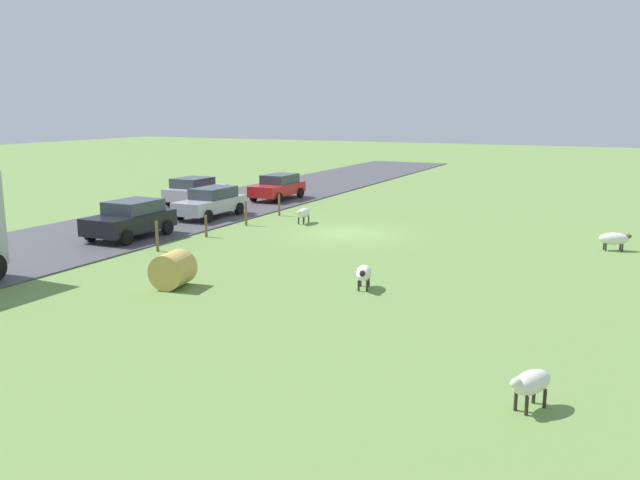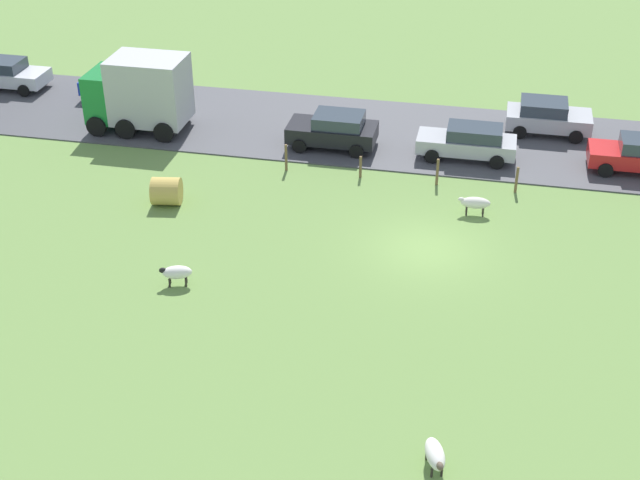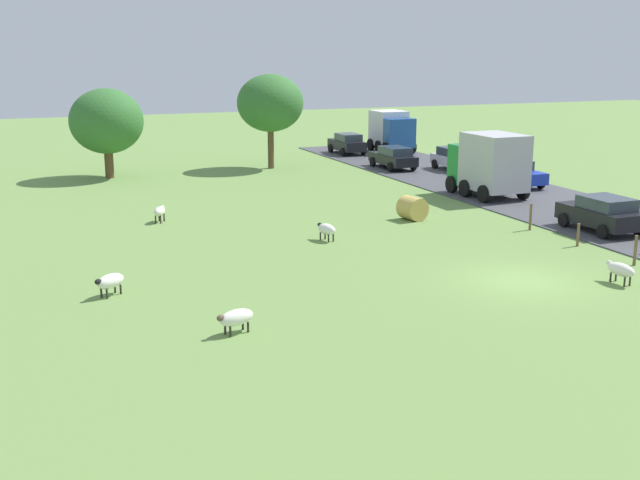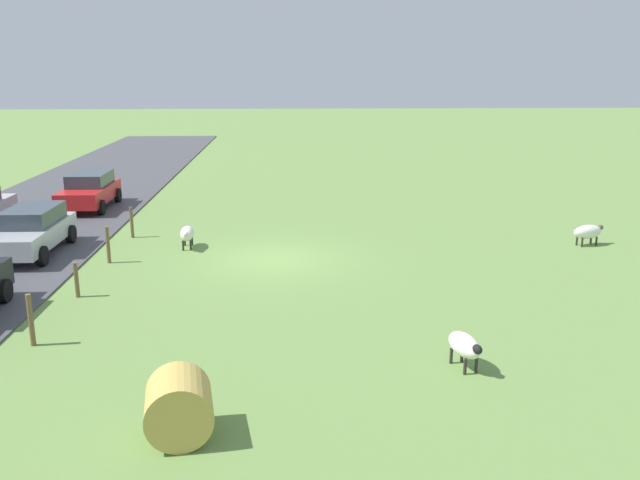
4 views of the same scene
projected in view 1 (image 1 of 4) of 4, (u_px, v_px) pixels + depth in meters
The scene contains 15 objects.
ground_plane at pixel (347, 234), 30.23m from camera, with size 160.00×160.00×0.00m, color #6B8E47.
road_strip at pixel (170, 218), 34.59m from camera, with size 8.00×80.00×0.06m, color #47474C.
sheep_0 at pixel (614, 239), 26.56m from camera, with size 1.30×0.83×0.75m.
sheep_1 at pixel (531, 383), 12.51m from camera, with size 0.88×1.13×0.78m.
sheep_2 at pixel (303, 213), 32.86m from camera, with size 0.55×1.32×0.77m.
sheep_3 at pixel (364, 273), 20.91m from camera, with size 0.76×1.20×0.77m.
hay_bale_0 at pixel (173, 270), 21.12m from camera, with size 1.16×1.16×1.17m, color tan.
fence_post_0 at pixel (279, 205), 35.24m from camera, with size 0.12×0.12×1.17m, color brown.
fence_post_1 at pixel (246, 213), 32.30m from camera, with size 0.12×0.12×1.21m, color brown.
fence_post_2 at pixel (206, 226), 29.38m from camera, with size 0.12×0.12×1.00m, color brown.
fence_post_3 at pixel (157, 236), 26.42m from camera, with size 0.12×0.12×1.25m, color brown.
car_2 at pixel (211, 202), 34.45m from camera, with size 1.94×4.42×1.54m.
car_3 at pixel (131, 219), 28.96m from camera, with size 2.21×4.08×1.63m.
car_6 at pixel (278, 186), 41.14m from camera, with size 2.00×4.30×1.55m.
car_7 at pixel (195, 190), 39.08m from camera, with size 2.20×3.98×1.59m.
Camera 1 is at (-11.85, 27.26, 5.67)m, focal length 36.94 mm.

